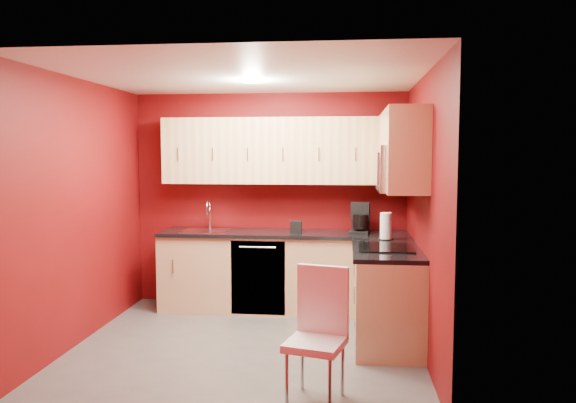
% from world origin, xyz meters
% --- Properties ---
extents(floor, '(3.20, 3.20, 0.00)m').
position_xyz_m(floor, '(0.00, 0.00, 0.00)').
color(floor, '#514E4B').
rests_on(floor, ground).
extents(ceiling, '(3.20, 3.20, 0.00)m').
position_xyz_m(ceiling, '(0.00, 0.00, 2.50)').
color(ceiling, white).
rests_on(ceiling, wall_back).
extents(wall_back, '(3.20, 0.00, 3.20)m').
position_xyz_m(wall_back, '(0.00, 1.50, 1.25)').
color(wall_back, '#67090C').
rests_on(wall_back, floor).
extents(wall_front, '(3.20, 0.00, 3.20)m').
position_xyz_m(wall_front, '(0.00, -1.50, 1.25)').
color(wall_front, '#67090C').
rests_on(wall_front, floor).
extents(wall_left, '(0.00, 3.00, 3.00)m').
position_xyz_m(wall_left, '(-1.60, 0.00, 1.25)').
color(wall_left, '#67090C').
rests_on(wall_left, floor).
extents(wall_right, '(0.00, 3.00, 3.00)m').
position_xyz_m(wall_right, '(1.60, 0.00, 1.25)').
color(wall_right, '#67090C').
rests_on(wall_right, floor).
extents(base_cabinets_back, '(2.80, 0.60, 0.87)m').
position_xyz_m(base_cabinets_back, '(0.20, 1.20, 0.43)').
color(base_cabinets_back, tan).
rests_on(base_cabinets_back, floor).
extents(base_cabinets_right, '(0.60, 1.30, 0.87)m').
position_xyz_m(base_cabinets_right, '(1.30, 0.25, 0.43)').
color(base_cabinets_right, tan).
rests_on(base_cabinets_right, floor).
extents(countertop_back, '(2.80, 0.63, 0.04)m').
position_xyz_m(countertop_back, '(0.20, 1.19, 0.89)').
color(countertop_back, black).
rests_on(countertop_back, base_cabinets_back).
extents(countertop_right, '(0.63, 1.27, 0.04)m').
position_xyz_m(countertop_right, '(1.29, 0.23, 0.89)').
color(countertop_right, black).
rests_on(countertop_right, base_cabinets_right).
extents(upper_cabinets_back, '(2.80, 0.35, 0.75)m').
position_xyz_m(upper_cabinets_back, '(0.20, 1.32, 1.83)').
color(upper_cabinets_back, '#EACA84').
rests_on(upper_cabinets_back, wall_back).
extents(upper_cabinets_right, '(0.35, 1.55, 0.75)m').
position_xyz_m(upper_cabinets_right, '(1.42, 0.44, 1.89)').
color(upper_cabinets_right, '#EACA84').
rests_on(upper_cabinets_right, wall_right).
extents(microwave, '(0.42, 0.76, 0.42)m').
position_xyz_m(microwave, '(1.39, 0.20, 1.66)').
color(microwave, silver).
rests_on(microwave, upper_cabinets_right).
extents(cooktop, '(0.50, 0.55, 0.01)m').
position_xyz_m(cooktop, '(1.28, 0.20, 0.92)').
color(cooktop, black).
rests_on(cooktop, countertop_right).
extents(sink, '(0.52, 0.42, 0.35)m').
position_xyz_m(sink, '(-0.70, 1.20, 0.94)').
color(sink, silver).
rests_on(sink, countertop_back).
extents(dishwasher_front, '(0.60, 0.02, 0.82)m').
position_xyz_m(dishwasher_front, '(-0.05, 0.91, 0.43)').
color(dishwasher_front, black).
rests_on(dishwasher_front, base_cabinets_back).
extents(downlight, '(0.20, 0.20, 0.01)m').
position_xyz_m(downlight, '(0.00, 0.30, 2.48)').
color(downlight, white).
rests_on(downlight, ceiling).
extents(coffee_maker, '(0.24, 0.30, 0.34)m').
position_xyz_m(coffee_maker, '(1.05, 1.16, 1.08)').
color(coffee_maker, black).
rests_on(coffee_maker, countertop_back).
extents(napkin_holder, '(0.13, 0.13, 0.14)m').
position_xyz_m(napkin_holder, '(0.35, 1.11, 0.98)').
color(napkin_holder, black).
rests_on(napkin_holder, countertop_back).
extents(paper_towel, '(0.21, 0.21, 0.28)m').
position_xyz_m(paper_towel, '(1.31, 0.73, 1.05)').
color(paper_towel, silver).
rests_on(paper_towel, countertop_right).
extents(dining_chair, '(0.48, 0.49, 0.97)m').
position_xyz_m(dining_chair, '(0.70, -1.13, 0.48)').
color(dining_chair, white).
rests_on(dining_chair, floor).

